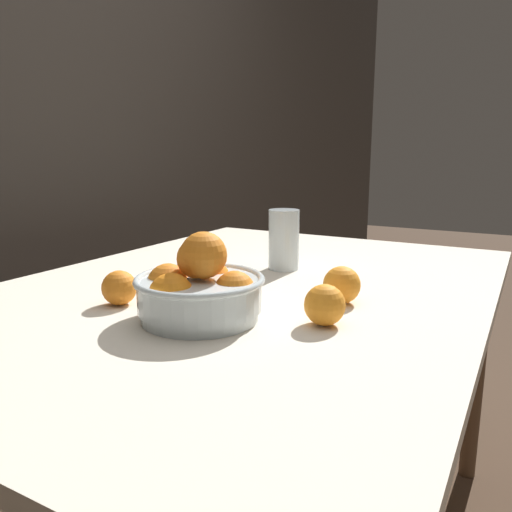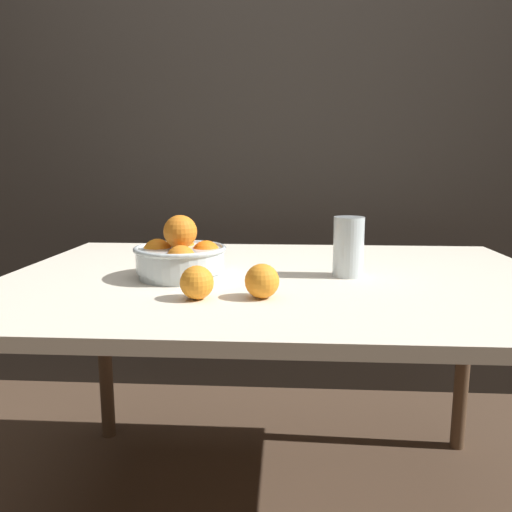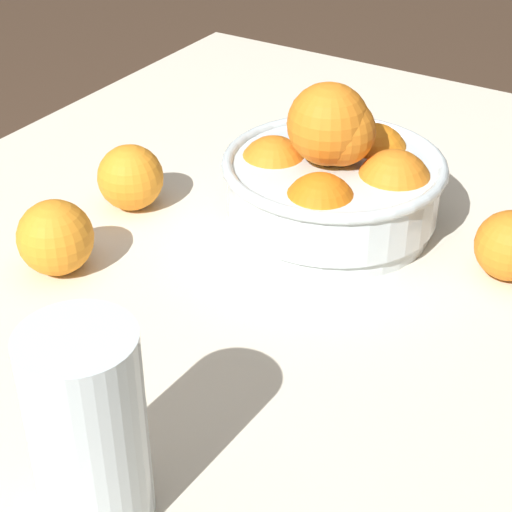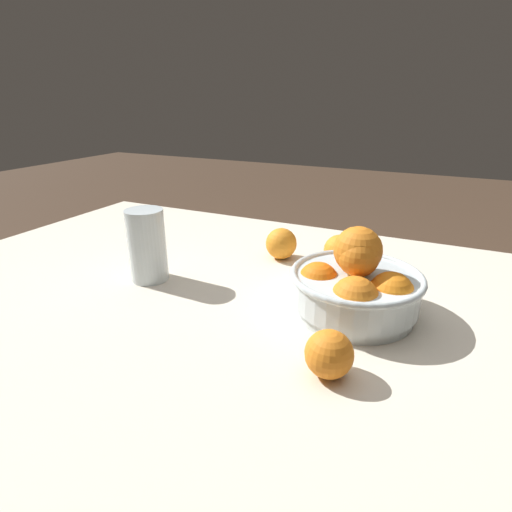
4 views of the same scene
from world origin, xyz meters
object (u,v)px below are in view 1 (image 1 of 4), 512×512
(fruit_bowl, at_px, (199,289))
(juice_glass, at_px, (284,243))
(orange_loose_aside, at_px, (342,285))
(orange_loose_near_bowl, at_px, (325,305))
(orange_loose_front, at_px, (119,288))

(fruit_bowl, distance_m, juice_glass, 0.43)
(juice_glass, xyz_separation_m, orange_loose_aside, (-0.21, -0.23, -0.03))
(orange_loose_near_bowl, xyz_separation_m, orange_loose_aside, (0.14, 0.02, 0.00))
(fruit_bowl, height_order, juice_glass, fruit_bowl)
(juice_glass, xyz_separation_m, orange_loose_front, (-0.43, 0.15, -0.03))
(juice_glass, distance_m, orange_loose_near_bowl, 0.43)
(orange_loose_near_bowl, bearing_deg, orange_loose_front, 102.22)
(juice_glass, height_order, orange_loose_aside, juice_glass)
(orange_loose_front, height_order, orange_loose_aside, orange_loose_aside)
(juice_glass, xyz_separation_m, orange_loose_near_bowl, (-0.35, -0.25, -0.03))
(juice_glass, bearing_deg, orange_loose_near_bowl, -144.39)
(orange_loose_front, bearing_deg, fruit_bowl, -88.11)
(juice_glass, distance_m, orange_loose_front, 0.46)
(orange_loose_front, bearing_deg, orange_loose_near_bowl, -77.78)
(orange_loose_aside, bearing_deg, orange_loose_near_bowl, -172.56)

